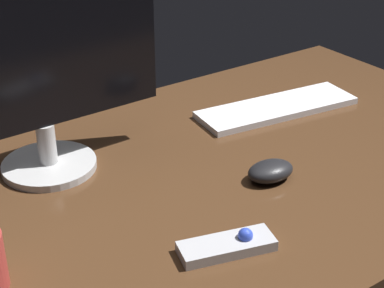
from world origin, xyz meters
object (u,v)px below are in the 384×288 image
(computer_mouse, at_px, (270,171))
(media_remote, at_px, (228,245))
(keyboard, at_px, (277,108))
(monitor, at_px, (37,67))

(computer_mouse, distance_m, media_remote, 0.24)
(keyboard, xyz_separation_m, computer_mouse, (-0.23, -0.23, 0.01))
(computer_mouse, bearing_deg, monitor, 144.54)
(keyboard, bearing_deg, monitor, -178.25)
(keyboard, xyz_separation_m, media_remote, (-0.43, -0.36, 0.00))
(monitor, distance_m, keyboard, 0.60)
(keyboard, bearing_deg, computer_mouse, -126.91)
(monitor, xyz_separation_m, media_remote, (0.13, -0.42, -0.21))
(keyboard, distance_m, media_remote, 0.56)
(computer_mouse, height_order, media_remote, computer_mouse)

